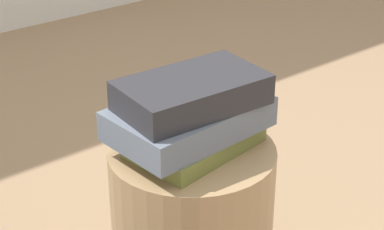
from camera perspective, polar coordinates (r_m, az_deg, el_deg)
book_olive at (r=1.32m, az=0.14°, el=-2.09°), size 0.27×0.20×0.04m
book_slate at (r=1.30m, az=-0.41°, el=-0.35°), size 0.31×0.21×0.06m
book_charcoal at (r=1.27m, az=0.20°, el=1.95°), size 0.28×0.17×0.06m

